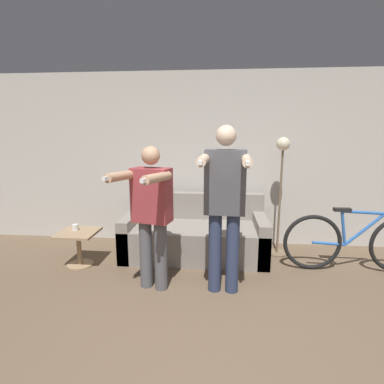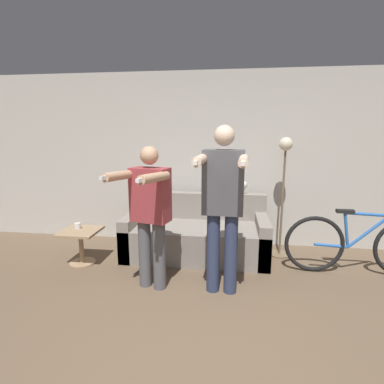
{
  "view_description": "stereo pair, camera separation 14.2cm",
  "coord_description": "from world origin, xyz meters",
  "px_view_note": "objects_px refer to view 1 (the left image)",
  "views": [
    {
      "loc": [
        0.08,
        -1.62,
        1.72
      ],
      "look_at": [
        -0.24,
        1.89,
        1.01
      ],
      "focal_mm": 28.0,
      "sensor_mm": 36.0,
      "label": 1
    },
    {
      "loc": [
        0.22,
        -1.61,
        1.72
      ],
      "look_at": [
        -0.24,
        1.89,
        1.01
      ],
      "focal_mm": 28.0,
      "sensor_mm": 36.0,
      "label": 2
    }
  ],
  "objects_px": {
    "cat": "(233,187)",
    "cup": "(75,227)",
    "person_left": "(151,210)",
    "person_right": "(225,200)",
    "side_table": "(79,241)",
    "floor_lamp": "(281,174)",
    "bicycle": "(355,243)",
    "couch": "(195,236)"
  },
  "relations": [
    {
      "from": "person_left",
      "to": "floor_lamp",
      "type": "bearing_deg",
      "value": 49.63
    },
    {
      "from": "person_left",
      "to": "person_right",
      "type": "distance_m",
      "value": 0.79
    },
    {
      "from": "floor_lamp",
      "to": "side_table",
      "type": "relative_size",
      "value": 3.47
    },
    {
      "from": "cat",
      "to": "bicycle",
      "type": "xyz_separation_m",
      "value": [
        1.49,
        -0.66,
        -0.55
      ]
    },
    {
      "from": "person_right",
      "to": "floor_lamp",
      "type": "distance_m",
      "value": 1.38
    },
    {
      "from": "side_table",
      "to": "bicycle",
      "type": "xyz_separation_m",
      "value": [
        3.5,
        0.16,
        0.04
      ]
    },
    {
      "from": "floor_lamp",
      "to": "couch",
      "type": "bearing_deg",
      "value": -172.92
    },
    {
      "from": "floor_lamp",
      "to": "bicycle",
      "type": "relative_size",
      "value": 0.94
    },
    {
      "from": "person_right",
      "to": "floor_lamp",
      "type": "xyz_separation_m",
      "value": [
        0.79,
        1.12,
        0.12
      ]
    },
    {
      "from": "floor_lamp",
      "to": "bicycle",
      "type": "distance_m",
      "value": 1.25
    },
    {
      "from": "person_left",
      "to": "side_table",
      "type": "height_order",
      "value": "person_left"
    },
    {
      "from": "person_right",
      "to": "cup",
      "type": "distance_m",
      "value": 2.08
    },
    {
      "from": "couch",
      "to": "cup",
      "type": "relative_size",
      "value": 24.31
    },
    {
      "from": "person_left",
      "to": "side_table",
      "type": "relative_size",
      "value": 3.32
    },
    {
      "from": "floor_lamp",
      "to": "cat",
      "type": "bearing_deg",
      "value": 163.49
    },
    {
      "from": "floor_lamp",
      "to": "cup",
      "type": "relative_size",
      "value": 20.47
    },
    {
      "from": "cat",
      "to": "cup",
      "type": "distance_m",
      "value": 2.25
    },
    {
      "from": "cat",
      "to": "cup",
      "type": "xyz_separation_m",
      "value": [
        -2.08,
        -0.75,
        -0.43
      ]
    },
    {
      "from": "person_right",
      "to": "bicycle",
      "type": "height_order",
      "value": "person_right"
    },
    {
      "from": "person_right",
      "to": "bicycle",
      "type": "bearing_deg",
      "value": 24.48
    },
    {
      "from": "person_left",
      "to": "cat",
      "type": "bearing_deg",
      "value": 68.71
    },
    {
      "from": "person_left",
      "to": "bicycle",
      "type": "distance_m",
      "value": 2.56
    },
    {
      "from": "side_table",
      "to": "cat",
      "type": "bearing_deg",
      "value": 22.06
    },
    {
      "from": "person_right",
      "to": "cup",
      "type": "relative_size",
      "value": 22.15
    },
    {
      "from": "couch",
      "to": "bicycle",
      "type": "height_order",
      "value": "couch"
    },
    {
      "from": "bicycle",
      "to": "couch",
      "type": "bearing_deg",
      "value": 170.86
    },
    {
      "from": "person_right",
      "to": "bicycle",
      "type": "relative_size",
      "value": 1.02
    },
    {
      "from": "floor_lamp",
      "to": "person_right",
      "type": "bearing_deg",
      "value": -125.07
    },
    {
      "from": "person_left",
      "to": "bicycle",
      "type": "height_order",
      "value": "person_left"
    },
    {
      "from": "cat",
      "to": "cup",
      "type": "bearing_deg",
      "value": -160.05
    },
    {
      "from": "side_table",
      "to": "bicycle",
      "type": "distance_m",
      "value": 3.51
    },
    {
      "from": "cat",
      "to": "bicycle",
      "type": "bearing_deg",
      "value": -23.94
    },
    {
      "from": "floor_lamp",
      "to": "side_table",
      "type": "height_order",
      "value": "floor_lamp"
    },
    {
      "from": "person_right",
      "to": "cat",
      "type": "bearing_deg",
      "value": 86.32
    },
    {
      "from": "person_left",
      "to": "person_right",
      "type": "xyz_separation_m",
      "value": [
        0.78,
        0.0,
        0.13
      ]
    },
    {
      "from": "floor_lamp",
      "to": "bicycle",
      "type": "bearing_deg",
      "value": -29.01
    },
    {
      "from": "person_left",
      "to": "cat",
      "type": "height_order",
      "value": "person_left"
    },
    {
      "from": "person_left",
      "to": "person_right",
      "type": "relative_size",
      "value": 0.88
    },
    {
      "from": "couch",
      "to": "cat",
      "type": "xyz_separation_m",
      "value": [
        0.54,
        0.33,
        0.65
      ]
    },
    {
      "from": "couch",
      "to": "person_left",
      "type": "bearing_deg",
      "value": -111.7
    },
    {
      "from": "person_right",
      "to": "cup",
      "type": "height_order",
      "value": "person_right"
    },
    {
      "from": "floor_lamp",
      "to": "bicycle",
      "type": "height_order",
      "value": "floor_lamp"
    }
  ]
}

